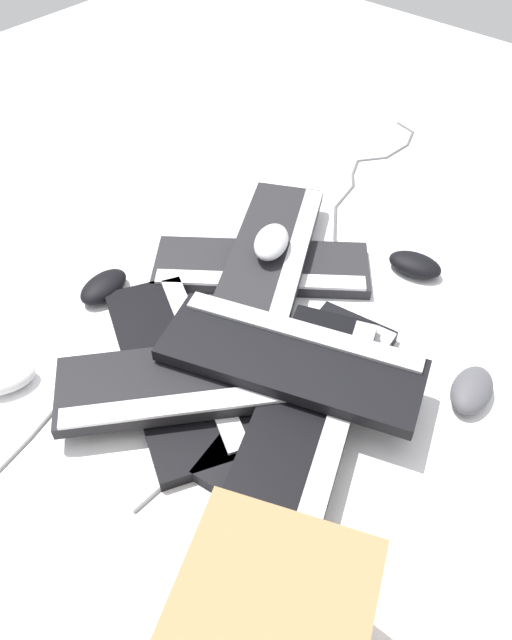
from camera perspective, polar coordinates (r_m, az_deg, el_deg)
The scene contains 15 objects.
ground_plane at distance 1.14m, azimuth -1.05°, elevation -3.39°, with size 3.20×3.20×0.00m, color white.
keyboard_0 at distance 1.07m, azimuth 4.49°, elevation -7.31°, with size 0.21×0.46×0.03m.
keyboard_1 at distance 1.29m, azimuth 0.50°, elevation 4.83°, with size 0.44×0.39×0.03m.
keyboard_2 at distance 1.12m, azimuth -7.64°, elevation -4.37°, with size 0.46×0.34×0.03m.
keyboard_3 at distance 1.02m, azimuth 4.65°, elevation -8.39°, with size 0.30×0.46×0.03m.
keyboard_4 at distance 1.05m, azimuth -6.08°, elevation -5.70°, with size 0.40×0.43×0.03m.
keyboard_5 at distance 1.04m, azimuth 3.26°, elevation -3.51°, with size 0.46×0.29×0.03m.
keyboard_6 at distance 1.28m, azimuth 1.44°, elevation 6.27°, with size 0.34×0.46×0.03m.
mouse_0 at distance 1.28m, azimuth -13.76°, elevation 2.98°, with size 0.11×0.07×0.04m, color black.
mouse_1 at distance 1.13m, azimuth 19.12°, elevation -6.06°, with size 0.11×0.07×0.04m, color #4C4C51.
mouse_2 at distance 1.17m, azimuth -22.12°, elevation -4.97°, with size 0.11×0.07×0.04m, color silver.
mouse_3 at distance 1.25m, azimuth 1.41°, elevation 7.16°, with size 0.11×0.07×0.04m, color #B7B7BC.
mouse_4 at distance 1.33m, azimuth 14.33°, elevation 4.93°, with size 0.11×0.07×0.04m, color black.
cable_0 at distance 1.56m, azimuth 10.06°, elevation 11.90°, with size 0.31×0.61×0.01m.
cable_1 at distance 1.06m, azimuth -15.71°, elevation -11.25°, with size 0.26×0.38×0.01m.
Camera 1 is at (0.49, -0.54, 0.87)m, focal length 35.00 mm.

